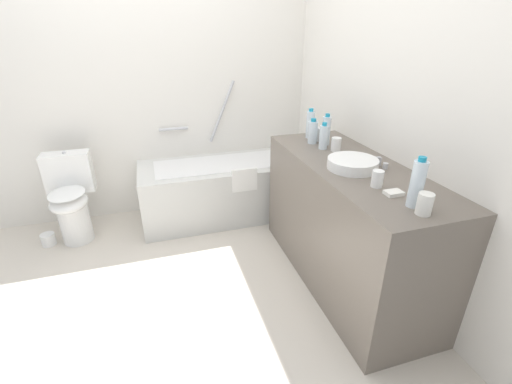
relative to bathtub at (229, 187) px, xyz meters
The scene contains 19 objects.
ground_plane 1.25m from the bathtub, 124.02° to the right, with size 4.04×4.04×0.00m, color beige.
wall_back_tiled 1.20m from the bathtub, 151.43° to the left, with size 3.44×0.10×2.40m, color white.
wall_right_mirror 1.63m from the bathtub, 48.81° to the right, with size 0.10×3.07×2.40m, color white.
bathtub is the anchor object (origin of this frame).
toilet 1.35m from the bathtub, behind, with size 0.37×0.49×0.73m.
vanity_counter 1.30m from the bathtub, 64.92° to the right, with size 0.57×1.53×0.87m, color #6B6056.
sink_basin 1.46m from the bathtub, 67.80° to the right, with size 0.31×0.31×0.06m, color white.
sink_faucet 1.53m from the bathtub, 60.92° to the right, with size 0.11×0.15×0.06m.
water_bottle_0 1.16m from the bathtub, 52.14° to the right, with size 0.06×0.06×0.23m.
water_bottle_1 1.96m from the bathtub, 73.60° to the right, with size 0.07×0.07×0.25m.
water_bottle_2 1.03m from the bathtub, 45.12° to the right, with size 0.06×0.06×0.23m.
water_bottle_3 1.18m from the bathtub, 58.28° to the right, with size 0.06×0.06×0.19m.
water_bottle_4 1.07m from the bathtub, 53.73° to the right, with size 0.07×0.07×0.19m.
drinking_glass_0 1.70m from the bathtub, 72.16° to the right, with size 0.06×0.06×0.09m, color white.
drinking_glass_1 2.01m from the bathtub, 74.61° to the right, with size 0.07×0.07×0.10m, color white.
drinking_glass_2 1.23m from the bathtub, 57.17° to the right, with size 0.07×0.07×0.09m, color white.
drinking_glass_3 1.06m from the bathtub, 48.27° to the right, with size 0.06×0.06×0.10m, color white.
soap_dish 1.80m from the bathtub, 72.57° to the right, with size 0.09×0.06×0.02m, color white.
toilet_paper_roll 1.60m from the bathtub, behind, with size 0.11×0.11×0.10m, color white.
Camera 1 is at (0.04, -1.94, 1.64)m, focal length 24.44 mm.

